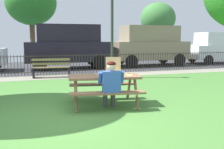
# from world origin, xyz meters

# --- Properties ---
(ground) EXTENTS (28.00, 11.03, 0.02)m
(ground) POSITION_xyz_m (0.00, 1.51, -0.01)
(ground) COLOR #487C36
(cobblestone_walkway) EXTENTS (28.00, 1.40, 0.01)m
(cobblestone_walkway) POSITION_xyz_m (0.00, 6.33, -0.00)
(cobblestone_walkway) COLOR gray
(street_asphalt) EXTENTS (28.00, 7.24, 0.01)m
(street_asphalt) POSITION_xyz_m (0.00, 10.64, -0.01)
(street_asphalt) COLOR #38383D
(picnic_table_foreground) EXTENTS (1.99, 1.72, 0.79)m
(picnic_table_foreground) POSITION_xyz_m (1.03, 1.03, 0.60)
(picnic_table_foreground) COLOR brown
(picnic_table_foreground) RESTS_ON ground
(pizza_box_open) EXTENTS (0.48, 0.50, 0.46)m
(pizza_box_open) POSITION_xyz_m (1.29, 1.07, 0.86)
(pizza_box_open) COLOR tan
(pizza_box_open) RESTS_ON picnic_table_foreground
(pizza_slice_on_table) EXTENTS (0.18, 0.27, 0.02)m
(pizza_slice_on_table) POSITION_xyz_m (1.68, 1.01, 0.78)
(pizza_slice_on_table) COLOR #F9CF6A
(pizza_slice_on_table) RESTS_ON picnic_table_foreground
(adult_at_table) EXTENTS (0.63, 0.63, 1.19)m
(adult_at_table) POSITION_xyz_m (1.05, 0.52, 0.66)
(adult_at_table) COLOR #484848
(adult_at_table) RESTS_ON ground
(iron_fence_streetside) EXTENTS (23.72, 0.03, 0.96)m
(iron_fence_streetside) POSITION_xyz_m (-0.00, 7.03, 0.49)
(iron_fence_streetside) COLOR #2D2823
(iron_fence_streetside) RESTS_ON ground
(park_bench_center) EXTENTS (1.63, 0.61, 0.85)m
(park_bench_center) POSITION_xyz_m (0.03, 6.19, 0.42)
(park_bench_center) COLOR olive
(park_bench_center) RESTS_ON ground
(lamp_post_walkway) EXTENTS (0.28, 0.28, 4.22)m
(lamp_post_walkway) POSITION_xyz_m (2.56, 5.40, 2.57)
(lamp_post_walkway) COLOR #2D382D
(lamp_post_walkway) RESTS_ON ground
(parked_car_center) EXTENTS (4.74, 2.15, 2.46)m
(parked_car_center) POSITION_xyz_m (1.22, 9.49, 1.31)
(parked_car_center) COLOR black
(parked_car_center) RESTS_ON ground
(parked_car_right) EXTENTS (4.76, 2.20, 2.46)m
(parked_car_right) POSITION_xyz_m (6.23, 9.49, 1.31)
(parked_car_right) COLOR gray
(parked_car_right) RESTS_ON ground
(parked_car_far_right) EXTENTS (4.65, 2.06, 2.08)m
(parked_car_far_right) POSITION_xyz_m (11.59, 9.49, 1.10)
(parked_car_far_right) COLOR white
(parked_car_far_right) RESTS_ON ground
(far_tree_midleft) EXTENTS (3.82, 3.82, 6.12)m
(far_tree_midleft) POSITION_xyz_m (-0.72, 15.77, 4.38)
(far_tree_midleft) COLOR brown
(far_tree_midleft) RESTS_ON ground
(far_tree_center) EXTENTS (3.09, 3.09, 4.81)m
(far_tree_center) POSITION_xyz_m (9.97, 15.77, 3.38)
(far_tree_center) COLOR brown
(far_tree_center) RESTS_ON ground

